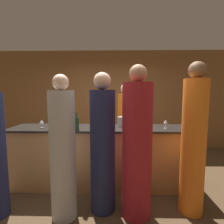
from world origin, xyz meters
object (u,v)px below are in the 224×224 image
Objects in this scene: guest_0 at (63,153)px; guest_2 at (193,144)px; guest_1 at (103,148)px; ice_bucket at (122,122)px; bartender at (126,128)px; wine_bottle_0 at (77,124)px; guest_4 at (137,148)px.

guest_2 reaches higher than guest_0.
guest_1 is 1.20m from guest_2.
guest_1 is at bearing -111.15° from ice_bucket.
guest_0 is at bearing -162.06° from guest_1.
bartender reaches higher than wine_bottle_0.
guest_4 reaches higher than guest_0.
ice_bucket is at bearing 140.50° from guest_2.
bartender is at bearing 75.42° from guest_1.
wine_bottle_0 is 0.79m from ice_bucket.
bartender is 0.91× the size of guest_2.
guest_1 is 0.46m from guest_4.
wine_bottle_0 is (0.06, 0.55, 0.28)m from guest_0.
guest_0 is 6.61× the size of wine_bottle_0.
guest_1 reaches higher than guest_0.
guest_2 is at bearing -14.05° from wine_bottle_0.
bartender is 1.59m from guest_4.
bartender is 0.93× the size of guest_4.
guest_1 is 0.94× the size of guest_2.
ice_bucket is at bearing 101.08° from guest_4.
guest_2 is 1.69m from wine_bottle_0.
guest_2 reaches higher than guest_1.
guest_0 is at bearing -130.95° from ice_bucket.
bartender is 6.54× the size of wine_bottle_0.
guest_4 is 7.05× the size of wine_bottle_0.
wine_bottle_0 is 1.65× the size of ice_bucket.
bartender is 0.97× the size of guest_1.
guest_4 reaches higher than ice_bucket.
guest_1 is at bearing 17.94° from guest_0.
guest_2 reaches higher than guest_4.
guest_4 is at bearing -78.92° from ice_bucket.
wine_bottle_0 reaches higher than ice_bucket.
guest_2 is 11.88× the size of ice_bucket.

